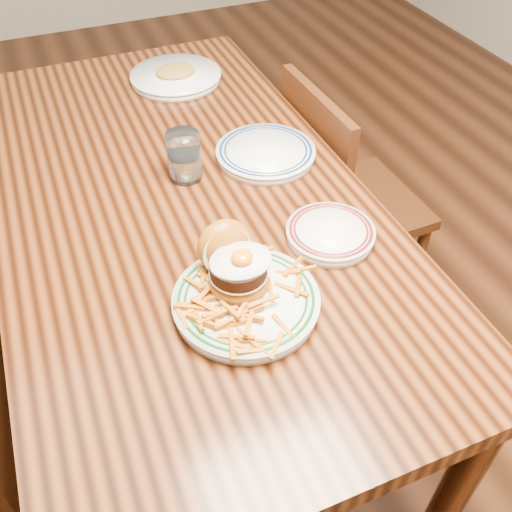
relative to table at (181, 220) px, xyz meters
name	(u,v)px	position (x,y,z in m)	size (l,w,h in m)	color
floor	(199,374)	(0.00, 0.00, -0.66)	(6.00, 6.00, 0.00)	black
table	(181,220)	(0.00, 0.00, 0.00)	(0.85, 1.60, 0.75)	black
chair_right	(340,199)	(0.56, 0.16, -0.21)	(0.40, 0.40, 0.84)	#411A0D
main_plate	(242,288)	(0.02, -0.38, 0.13)	(0.28, 0.29, 0.14)	white
side_plate	(330,233)	(0.26, -0.29, 0.11)	(0.19, 0.20, 0.03)	white
rear_plate	(266,152)	(0.25, 0.05, 0.10)	(0.25, 0.25, 0.03)	white
water_glass	(184,159)	(0.04, 0.05, 0.14)	(0.08, 0.08, 0.12)	white
far_plate	(176,76)	(0.16, 0.54, 0.10)	(0.28, 0.28, 0.05)	white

